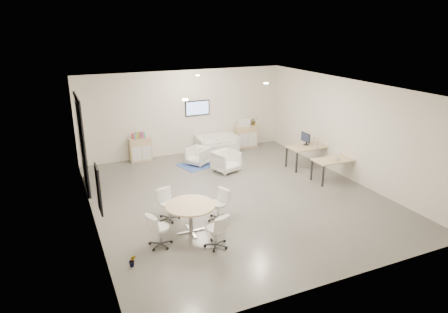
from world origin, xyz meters
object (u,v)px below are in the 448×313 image
loveseat (217,144)px  desk_front (334,161)px  sideboard_left (141,150)px  armchair_right (226,160)px  armchair_left (198,155)px  round_table (190,208)px  sideboard_right (246,136)px  desk_rear (309,148)px

loveseat → desk_front: size_ratio=1.16×
sideboard_left → armchair_right: 3.32m
armchair_left → sideboard_left: bearing=-158.6°
sideboard_left → armchair_right: (2.42, -2.28, -0.04)m
desk_front → round_table: bearing=-165.3°
sideboard_right → armchair_left: (-2.55, -1.22, -0.10)m
armchair_right → desk_front: bearing=-55.3°
sideboard_left → armchair_left: size_ratio=1.24×
sideboard_left → armchair_left: 2.17m
armchair_left → desk_rear: (3.45, -1.82, 0.34)m
desk_rear → round_table: (-5.33, -2.69, -0.04)m
armchair_left → armchair_right: 1.22m
armchair_left → desk_front: size_ratio=0.50×
desk_rear → armchair_right: bearing=161.4°
loveseat → round_table: round_table is taller
sideboard_left → desk_front: bearing=-40.1°
desk_rear → round_table: desk_rear is taller
armchair_right → desk_rear: bearing=-33.5°
armchair_left → round_table: round_table is taller
armchair_right → sideboard_left: bearing=118.6°
desk_rear → round_table: 5.97m
desk_rear → desk_front: bearing=-92.5°
sideboard_left → round_table: sideboard_left is taller
desk_front → loveseat: bearing=119.2°
armchair_left → desk_rear: bearing=28.3°
desk_rear → round_table: bearing=-156.4°
sideboard_left → round_table: (-0.08, -5.74, 0.22)m
desk_rear → desk_front: 1.38m
sideboard_left → loveseat: size_ratio=0.54×
sideboard_left → desk_rear: sideboard_left is taller
sideboard_right → desk_rear: 3.18m
sideboard_left → sideboard_right: bearing=-0.2°
armchair_right → round_table: size_ratio=0.66×
armchair_left → armchair_right: (0.63, -1.04, 0.04)m
armchair_left → desk_front: bearing=13.4°
loveseat → desk_front: (2.29, -4.25, 0.32)m
sideboard_left → desk_front: sideboard_left is taller
round_table → desk_rear: bearing=26.8°
armchair_right → loveseat: bearing=57.1°
sideboard_left → sideboard_right: (4.33, -0.02, 0.01)m
loveseat → round_table: size_ratio=1.34×
armchair_left → round_table: (-1.87, -4.51, 0.30)m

